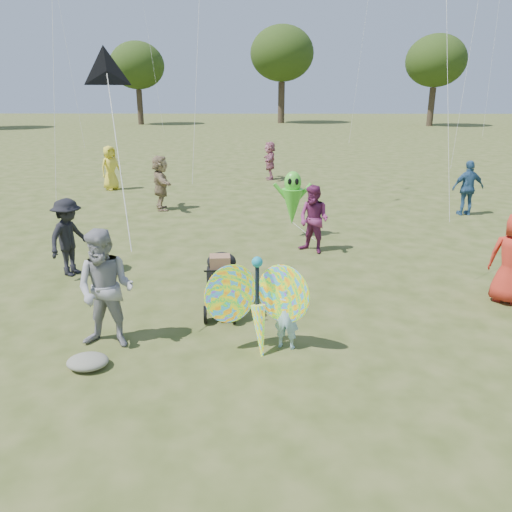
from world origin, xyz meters
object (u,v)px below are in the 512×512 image
at_px(jogging_stroller, 221,280).
at_px(crowd_c, 468,188).
at_px(adult_man, 106,290).
at_px(crowd_d, 161,183).
at_px(crowd_e, 314,219).
at_px(butterfly_kite, 258,306).
at_px(crowd_b, 69,237).
at_px(alien_kite, 292,201).
at_px(child_girl, 286,316).
at_px(crowd_j, 270,161).
at_px(crowd_g, 111,168).

bearing_deg(jogging_stroller, crowd_c, 40.64).
distance_m(adult_man, crowd_d, 9.17).
distance_m(crowd_d, jogging_stroller, 8.35).
bearing_deg(crowd_e, butterfly_kite, -66.01).
xyz_separation_m(crowd_e, butterfly_kite, (-1.26, -4.80, -0.09)).
bearing_deg(crowd_b, alien_kite, -37.19).
bearing_deg(child_girl, crowd_e, -82.27).
height_order(crowd_b, crowd_j, crowd_b).
bearing_deg(child_girl, crowd_j, -71.85).
distance_m(crowd_c, crowd_g, 12.88).
distance_m(crowd_c, jogging_stroller, 10.18).
distance_m(jogging_stroller, alien_kite, 5.09).
height_order(crowd_g, butterfly_kite, crowd_g).
bearing_deg(adult_man, crowd_c, 51.89).
height_order(adult_man, crowd_e, adult_man).
bearing_deg(child_girl, crowd_c, -106.93).
bearing_deg(crowd_e, crowd_g, 170.96).
relative_size(crowd_b, crowd_g, 0.96).
height_order(crowd_d, alien_kite, crowd_d).
height_order(crowd_b, crowd_e, crowd_b).
bearing_deg(adult_man, alien_kite, 70.16).
distance_m(adult_man, alien_kite, 6.78).
relative_size(child_girl, crowd_j, 0.64).
height_order(adult_man, butterfly_kite, adult_man).
relative_size(crowd_e, butterfly_kite, 0.93).
distance_m(adult_man, butterfly_kite, 2.26).
xyz_separation_m(crowd_c, jogging_stroller, (-7.03, -7.36, -0.23)).
distance_m(crowd_e, jogging_stroller, 3.99).
bearing_deg(child_girl, crowd_b, -17.49).
bearing_deg(child_girl, adult_man, 17.09).
bearing_deg(crowd_g, crowd_e, -96.76).
relative_size(crowd_b, crowd_d, 0.93).
height_order(child_girl, crowd_e, crowd_e).
bearing_deg(crowd_g, crowd_j, -27.13).
xyz_separation_m(adult_man, crowd_g, (-3.61, 12.53, -0.07)).
bearing_deg(child_girl, crowd_d, -50.35).
relative_size(crowd_b, crowd_e, 1.01).
xyz_separation_m(crowd_e, alien_kite, (-0.43, 1.36, 0.16)).
bearing_deg(butterfly_kite, crowd_e, 75.24).
bearing_deg(crowd_g, crowd_c, -67.05).
height_order(child_girl, alien_kite, alien_kite).
distance_m(child_girl, crowd_g, 14.05).
relative_size(crowd_e, jogging_stroller, 1.48).
distance_m(child_girl, crowd_c, 10.45).
height_order(child_girl, crowd_b, crowd_b).
bearing_deg(crowd_c, child_girl, 48.64).
height_order(crowd_g, crowd_j, crowd_g).
relative_size(crowd_b, butterfly_kite, 0.94).
distance_m(child_girl, crowd_e, 4.80).
height_order(crowd_d, crowd_g, crowd_d).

